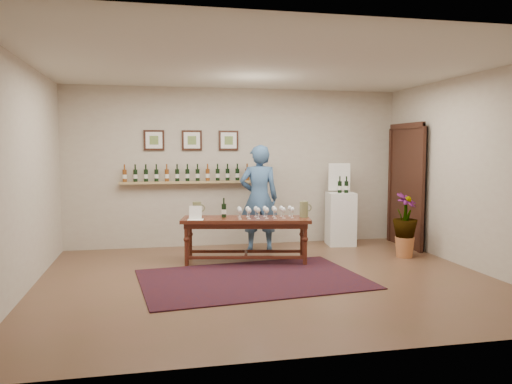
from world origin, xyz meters
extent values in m
plane|color=brown|center=(0.00, 0.00, 0.00)|extent=(6.00, 6.00, 0.00)
plane|color=beige|center=(0.00, 2.50, 1.40)|extent=(6.00, 0.00, 6.00)
plane|color=beige|center=(0.00, -2.50, 1.40)|extent=(6.00, 0.00, 6.00)
plane|color=beige|center=(-3.00, 0.00, 1.40)|extent=(0.00, 5.00, 5.00)
plane|color=beige|center=(3.00, 0.00, 1.40)|extent=(0.00, 5.00, 5.00)
plane|color=beige|center=(0.00, 0.00, 2.80)|extent=(6.00, 6.00, 0.00)
cube|color=tan|center=(-0.80, 2.41, 1.15)|extent=(2.50, 0.16, 0.04)
cube|color=black|center=(2.94, 1.70, 1.05)|extent=(0.10, 1.00, 2.10)
cube|color=black|center=(2.89, 1.70, 1.05)|extent=(0.04, 1.12, 2.22)
cube|color=black|center=(-1.45, 2.48, 1.88)|extent=(0.35, 0.03, 0.35)
cube|color=white|center=(-1.45, 2.46, 1.88)|extent=(0.28, 0.01, 0.28)
cube|color=olive|center=(-1.45, 2.45, 1.88)|extent=(0.15, 0.00, 0.15)
cube|color=black|center=(-0.80, 2.48, 1.88)|extent=(0.35, 0.03, 0.35)
cube|color=white|center=(-0.80, 2.46, 1.88)|extent=(0.28, 0.01, 0.28)
cube|color=olive|center=(-0.80, 2.45, 1.88)|extent=(0.15, 0.00, 0.15)
cube|color=black|center=(-0.15, 2.48, 1.88)|extent=(0.35, 0.03, 0.35)
cube|color=white|center=(-0.15, 2.46, 1.88)|extent=(0.28, 0.01, 0.28)
cube|color=olive|center=(-0.15, 2.45, 1.88)|extent=(0.15, 0.00, 0.15)
cube|color=#4F150E|center=(-0.21, 0.03, 0.01)|extent=(3.09, 2.24, 0.02)
cube|color=#432110|center=(-0.10, 1.04, 0.66)|extent=(2.02, 0.98, 0.05)
cube|color=#432110|center=(-0.10, 1.04, 0.60)|extent=(1.90, 0.86, 0.09)
cylinder|color=#432110|center=(-1.01, 1.00, 0.32)|extent=(0.07, 0.07, 0.63)
cylinder|color=#432110|center=(0.72, 0.66, 0.32)|extent=(0.07, 0.07, 0.63)
cylinder|color=#432110|center=(-0.93, 1.43, 0.32)|extent=(0.07, 0.07, 0.63)
cylinder|color=#432110|center=(0.80, 1.09, 0.32)|extent=(0.07, 0.07, 0.63)
cube|color=#432110|center=(-0.15, 0.83, 0.12)|extent=(1.74, 0.39, 0.04)
cube|color=#432110|center=(-0.06, 1.26, 0.12)|extent=(1.74, 0.39, 0.04)
cube|color=#432110|center=(-0.10, 1.04, 0.12)|extent=(0.13, 0.44, 0.04)
cube|color=white|center=(-0.87, 1.01, 0.79)|extent=(0.26, 0.21, 0.20)
cube|color=white|center=(1.82, 2.07, 0.47)|extent=(0.53, 0.53, 0.95)
cube|color=white|center=(1.85, 2.23, 1.22)|extent=(0.40, 0.07, 0.55)
cone|color=#B46A3C|center=(2.45, 0.88, 0.16)|extent=(0.31, 0.31, 0.33)
imported|color=black|center=(2.45, 0.88, 0.61)|extent=(0.66, 0.66, 0.56)
imported|color=#395C88|center=(0.28, 1.88, 0.90)|extent=(0.70, 0.51, 1.80)
camera|label=1|loc=(-1.49, -6.34, 1.74)|focal=35.00mm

